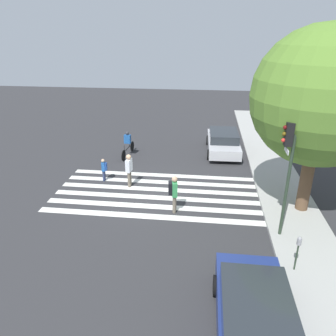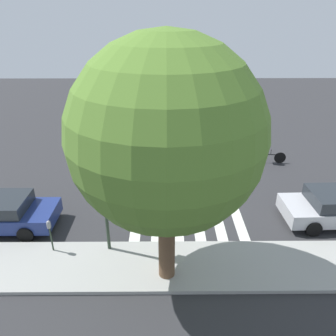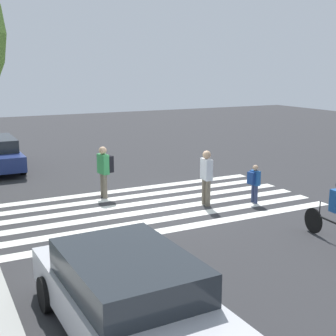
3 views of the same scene
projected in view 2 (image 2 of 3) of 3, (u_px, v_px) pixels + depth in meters
ground_plane at (184, 183)px, 17.20m from camera, size 60.00×60.00×0.00m
sidewalk_curb at (193, 265)px, 11.54m from camera, size 36.00×2.50×0.14m
crosswalk_stripes at (184, 183)px, 17.20m from camera, size 4.81×10.00×0.01m
traffic_light at (103, 169)px, 10.98m from camera, size 0.60×0.50×4.83m
parking_meter at (50, 229)px, 11.77m from camera, size 0.15×0.15×1.44m
street_tree at (166, 136)px, 8.94m from camera, size 5.51×5.51×7.85m
pedestrian_adult_blue_shirt at (195, 155)px, 18.12m from camera, size 0.51×0.28×1.75m
pedestrian_adult_yellow_jacket at (200, 149)px, 19.58m from camera, size 0.36×0.32×1.24m
pedestrian_child_with_backpack at (152, 175)px, 15.82m from camera, size 0.51×0.45×1.72m
cyclist_mid_street at (266, 149)px, 19.19m from camera, size 2.41×0.42×1.62m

